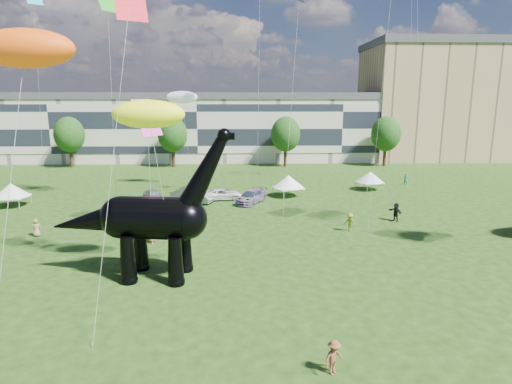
{
  "coord_description": "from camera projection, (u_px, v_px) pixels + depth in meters",
  "views": [
    {
      "loc": [
        0.52,
        -23.13,
        11.7
      ],
      "look_at": [
        1.42,
        8.0,
        5.0
      ],
      "focal_mm": 30.0,
      "sensor_mm": 36.0,
      "label": 1
    }
  ],
  "objects": [
    {
      "name": "gazebo_near",
      "position": [
        288.0,
        182.0,
        52.73
      ],
      "size": [
        5.02,
        5.02,
        2.66
      ],
      "rotation": [
        0.0,
        0.0,
        0.41
      ],
      "color": "white",
      "rests_on": "ground"
    },
    {
      "name": "car_white",
      "position": [
        223.0,
        194.0,
        51.23
      ],
      "size": [
        5.0,
        2.78,
        1.32
      ],
      "primitive_type": "imported",
      "rotation": [
        0.0,
        0.0,
        1.7
      ],
      "color": "white",
      "rests_on": "ground"
    },
    {
      "name": "terrace_row",
      "position": [
        200.0,
        130.0,
        84.14
      ],
      "size": [
        78.0,
        11.0,
        12.0
      ],
      "primitive_type": "cube",
      "color": "beige",
      "rests_on": "ground"
    },
    {
      "name": "tree_mid_left",
      "position": [
        172.0,
        132.0,
        75.17
      ],
      "size": [
        5.2,
        5.2,
        9.44
      ],
      "color": "#382314",
      "rests_on": "ground"
    },
    {
      "name": "ground",
      "position": [
        236.0,
        304.0,
        25.05
      ],
      "size": [
        220.0,
        220.0,
        0.0
      ],
      "primitive_type": "plane",
      "color": "#16330C",
      "rests_on": "ground"
    },
    {
      "name": "gazebo_left",
      "position": [
        11.0,
        190.0,
        47.69
      ],
      "size": [
        3.84,
        3.84,
        2.64
      ],
      "rotation": [
        0.0,
        0.0,
        0.01
      ],
      "color": "silver",
      "rests_on": "ground"
    },
    {
      "name": "tree_mid_right",
      "position": [
        286.0,
        131.0,
        75.74
      ],
      "size": [
        5.2,
        5.2,
        9.44
      ],
      "color": "#382314",
      "rests_on": "ground"
    },
    {
      "name": "tree_far_left",
      "position": [
        69.0,
        132.0,
        74.66
      ],
      "size": [
        5.2,
        5.2,
        9.44
      ],
      "color": "#382314",
      "rests_on": "ground"
    },
    {
      "name": "visitors",
      "position": [
        242.0,
        219.0,
        39.81
      ],
      "size": [
        51.45,
        42.88,
        1.84
      ],
      "color": "#503579",
      "rests_on": "ground"
    },
    {
      "name": "tree_far_right",
      "position": [
        386.0,
        131.0,
        76.25
      ],
      "size": [
        5.2,
        5.2,
        9.44
      ],
      "color": "#382314",
      "rests_on": "ground"
    },
    {
      "name": "car_grey",
      "position": [
        192.0,
        196.0,
        49.65
      ],
      "size": [
        5.34,
        3.37,
        1.66
      ],
      "primitive_type": "imported",
      "rotation": [
        0.0,
        0.0,
        1.22
      ],
      "color": "slate",
      "rests_on": "ground"
    },
    {
      "name": "kites",
      "position": [
        258.0,
        20.0,
        32.84
      ],
      "size": [
        62.41,
        50.64,
        30.19
      ],
      "color": "#F3104B",
      "rests_on": "ground"
    },
    {
      "name": "car_silver",
      "position": [
        154.0,
        196.0,
        50.28
      ],
      "size": [
        3.46,
        4.45,
        1.41
      ],
      "primitive_type": "imported",
      "rotation": [
        0.0,
        0.0,
        0.5
      ],
      "color": "#B8B9BD",
      "rests_on": "ground"
    },
    {
      "name": "dinosaur_sculpture",
      "position": [
        147.0,
        220.0,
        28.24
      ],
      "size": [
        12.78,
        3.94,
        10.4
      ],
      "rotation": [
        0.0,
        0.0,
        -0.12
      ],
      "color": "black",
      "rests_on": "ground"
    },
    {
      "name": "gazebo_far",
      "position": [
        370.0,
        177.0,
        56.61
      ],
      "size": [
        4.59,
        4.59,
        2.49
      ],
      "rotation": [
        0.0,
        0.0,
        0.36
      ],
      "color": "silver",
      "rests_on": "ground"
    },
    {
      "name": "apartment_block",
      "position": [
        436.0,
        104.0,
        87.39
      ],
      "size": [
        28.0,
        18.0,
        22.0
      ],
      "primitive_type": "cube",
      "color": "tan",
      "rests_on": "ground"
    },
    {
      "name": "car_dark",
      "position": [
        251.0,
        197.0,
        49.52
      ],
      "size": [
        4.2,
        5.46,
        1.48
      ],
      "primitive_type": "imported",
      "rotation": [
        0.0,
        0.0,
        -0.48
      ],
      "color": "#595960",
      "rests_on": "ground"
    }
  ]
}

